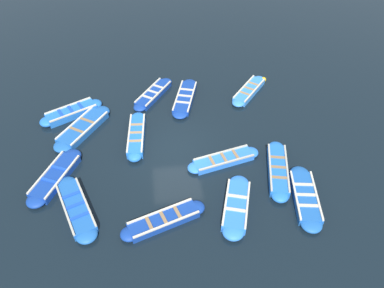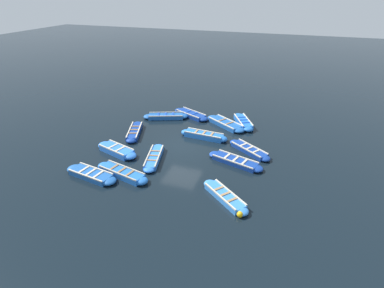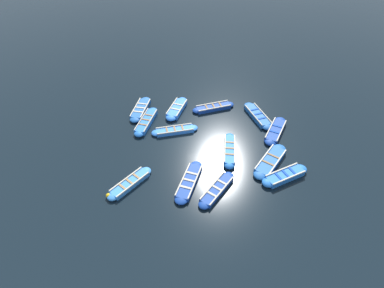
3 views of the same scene
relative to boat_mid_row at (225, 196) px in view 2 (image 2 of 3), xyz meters
name	(u,v)px [view 2 (image 2 of 3)]	position (x,y,z in m)	size (l,w,h in m)	color
ground_plane	(181,147)	(-4.25, 4.61, -0.16)	(120.00, 120.00, 0.00)	black
boat_mid_row	(225,196)	(0.00, 0.00, 0.00)	(3.12, 2.70, 0.37)	#3884E0
boat_bow_out	(204,136)	(-3.20, 6.48, 0.05)	(3.65, 0.95, 0.47)	blue
boat_broadside	(235,161)	(-0.26, 3.74, -0.01)	(3.83, 1.84, 0.35)	navy
boat_centre	(154,157)	(-5.32, 2.44, -0.01)	(1.57, 3.64, 0.35)	blue
boat_far_corner	(91,174)	(-7.92, -0.60, 0.01)	(3.68, 1.42, 0.38)	#1E59AD
boat_drifting	(191,114)	(-5.51, 10.11, 0.01)	(3.67, 2.33, 0.40)	navy
boat_tucked	(249,150)	(0.33, 5.50, -0.01)	(3.30, 2.56, 0.36)	navy
boat_inner_gap	(166,116)	(-7.38, 8.99, 0.02)	(3.84, 2.21, 0.40)	#1E59AD
boat_stern_in	(225,124)	(-2.25, 9.20, 0.01)	(3.81, 2.97, 0.40)	#1E59AD
boat_alongside	(117,150)	(-8.06, 2.41, 0.04)	(3.49, 1.83, 0.45)	blue
boat_end_of_row	(135,132)	(-8.40, 5.44, 0.01)	(1.88, 3.66, 0.39)	navy
boat_near_quay	(122,173)	(-6.27, 0.12, 0.03)	(3.83, 1.57, 0.43)	blue
boat_outer_left	(243,122)	(-0.93, 9.92, 0.04)	(2.31, 3.41, 0.45)	blue
buoy_orange_near	(240,214)	(1.03, -1.12, 0.00)	(0.31, 0.31, 0.31)	#EAB214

